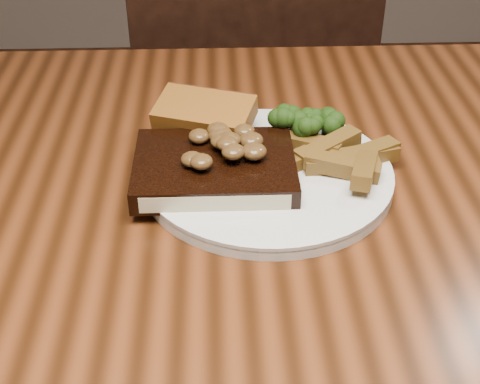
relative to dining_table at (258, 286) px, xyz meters
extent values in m
cube|color=#542710|center=(0.00, 0.00, 0.07)|extent=(1.60, 0.90, 0.04)
cube|color=black|center=(0.00, 0.76, -0.20)|extent=(0.52, 0.52, 0.04)
cylinder|color=black|center=(0.15, 0.97, -0.44)|extent=(0.04, 0.04, 0.44)
cylinder|color=black|center=(-0.21, 0.91, -0.44)|extent=(0.04, 0.04, 0.44)
cylinder|color=black|center=(0.21, 0.62, -0.44)|extent=(0.04, 0.04, 0.44)
cylinder|color=black|center=(-0.15, 0.56, -0.44)|extent=(0.04, 0.04, 0.44)
cube|color=black|center=(0.04, 0.56, 0.06)|extent=(0.45, 0.10, 0.47)
cylinder|color=silver|center=(0.01, 0.07, 0.10)|extent=(0.31, 0.31, 0.01)
cube|color=black|center=(-0.05, 0.06, 0.12)|extent=(0.17, 0.13, 0.03)
cube|color=beige|center=(-0.05, 0.00, 0.11)|extent=(0.15, 0.01, 0.02)
cube|color=#8E5319|center=(-0.06, 0.15, 0.12)|extent=(0.13, 0.10, 0.02)
camera|label=1|loc=(-0.04, -0.55, 0.52)|focal=50.00mm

